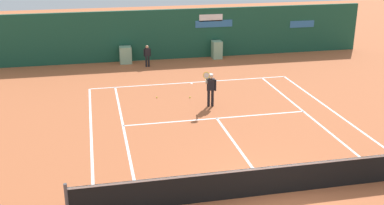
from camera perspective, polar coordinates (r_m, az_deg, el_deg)
ground_plane at (r=15.25m, az=8.78°, el=-9.81°), size 80.00×80.00×0.01m
tennis_net at (r=14.54m, az=9.69°, el=-9.14°), size 12.10×0.10×1.07m
sponsor_back_wall at (r=29.76m, az=-2.29°, el=8.15°), size 25.00×1.02×3.10m
player_on_baseline at (r=21.33m, az=2.26°, el=1.89°), size 0.72×0.64×1.78m
ball_kid_left_post at (r=28.08m, az=-5.43°, el=5.81°), size 0.44×0.19×1.31m
tennis_ball_by_sideline at (r=22.72m, az=-0.25°, el=0.64°), size 0.07×0.07×0.07m
tennis_ball_mid_court at (r=22.78m, az=-4.28°, el=0.64°), size 0.07×0.07×0.07m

